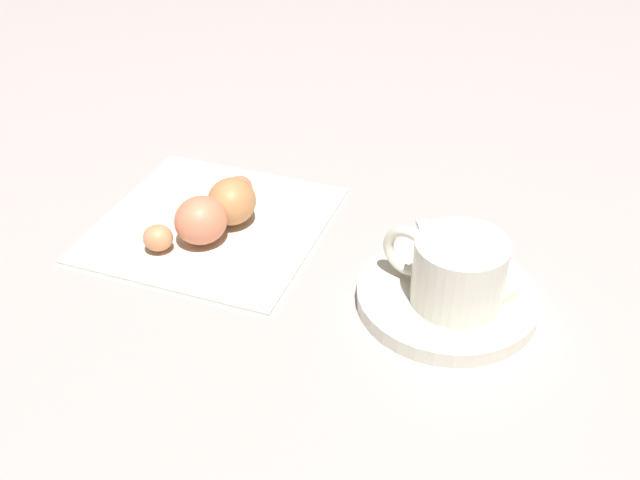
% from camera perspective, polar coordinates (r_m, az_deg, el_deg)
% --- Properties ---
extents(ground_plane, '(1.80, 1.80, 0.00)m').
position_cam_1_polar(ground_plane, '(0.57, 1.90, -1.92)').
color(ground_plane, '#A69C9B').
extents(saucer, '(0.13, 0.13, 0.01)m').
position_cam_1_polar(saucer, '(0.54, 9.78, -4.42)').
color(saucer, silver).
rests_on(saucer, ground).
extents(espresso_cup, '(0.09, 0.06, 0.05)m').
position_cam_1_polar(espresso_cup, '(0.51, 10.47, -2.35)').
color(espresso_cup, silver).
rests_on(espresso_cup, saucer).
extents(teaspoon, '(0.08, 0.11, 0.01)m').
position_cam_1_polar(teaspoon, '(0.53, 9.97, -3.39)').
color(teaspoon, silver).
rests_on(teaspoon, saucer).
extents(sugar_packet, '(0.06, 0.04, 0.01)m').
position_cam_1_polar(sugar_packet, '(0.54, 11.80, -2.82)').
color(sugar_packet, beige).
rests_on(sugar_packet, saucer).
extents(napkin, '(0.20, 0.20, 0.00)m').
position_cam_1_polar(napkin, '(0.62, -8.47, 1.19)').
color(napkin, silver).
rests_on(napkin, ground).
extents(croissant, '(0.07, 0.12, 0.04)m').
position_cam_1_polar(croissant, '(0.60, -8.17, 2.25)').
color(croissant, tan).
rests_on(croissant, napkin).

